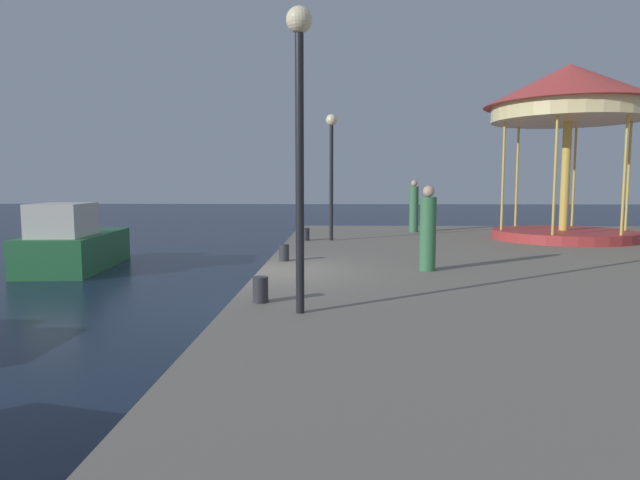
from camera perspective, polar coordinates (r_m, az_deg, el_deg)
The scene contains 11 objects.
ground_plane at distance 11.88m, azimuth -6.30°, elevation -6.98°, with size 120.00×120.00×0.00m, color #162338.
quay_dock at distance 13.18m, azimuth 29.77°, elevation -4.67°, with size 15.64×25.23×0.80m, color gray.
motorboat_green at distance 18.52m, azimuth -24.21°, elevation -0.43°, with size 2.44×4.75×2.06m.
carousel at distance 19.93m, azimuth 24.35°, elevation 12.31°, with size 5.34×5.34×5.66m.
lamp_post_near_edge at distance 7.76m, azimuth -2.14°, elevation 13.69°, with size 0.36×0.36×4.22m.
lamp_post_mid_promenade at distance 17.79m, azimuth 1.19°, elevation 8.91°, with size 0.36×0.36×4.03m.
bollard_center at distance 17.81m, azimuth -1.48°, elevation 0.60°, with size 0.24×0.24×0.40m, color #2D2D33.
bollard_north at distance 8.59m, azimuth -6.18°, elevation -5.13°, with size 0.24×0.24×0.40m, color #2D2D33.
bollard_south at distance 13.10m, azimuth -3.74°, elevation -1.31°, with size 0.24×0.24×0.40m, color #2D2D33.
person_mid_promenade at distance 11.80m, azimuth 11.12°, elevation 0.93°, with size 0.34×0.34×1.79m.
person_far_corner at distance 21.24m, azimuth 9.70°, elevation 3.33°, with size 0.34×0.34×1.97m.
Camera 1 is at (1.69, -11.46, 2.63)m, focal length 30.89 mm.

